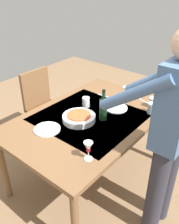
% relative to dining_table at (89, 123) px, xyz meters
% --- Properties ---
extents(ground_plane, '(6.00, 6.00, 0.00)m').
position_rel_dining_table_xyz_m(ground_plane, '(0.00, 0.00, -0.68)').
color(ground_plane, '#846647').
extents(dining_table, '(1.56, 1.04, 0.75)m').
position_rel_dining_table_xyz_m(dining_table, '(0.00, 0.00, 0.00)').
color(dining_table, brown).
rests_on(dining_table, ground_plane).
extents(chair_near, '(0.40, 0.40, 0.91)m').
position_rel_dining_table_xyz_m(chair_near, '(-0.17, -0.90, -0.15)').
color(chair_near, '#523019').
rests_on(chair_near, ground_plane).
extents(person_server, '(0.42, 0.61, 1.69)m').
position_rel_dining_table_xyz_m(person_server, '(0.06, 0.78, 0.28)').
color(person_server, '#2D2D38').
rests_on(person_server, ground_plane).
extents(wine_bottle, '(0.07, 0.07, 0.30)m').
position_rel_dining_table_xyz_m(wine_bottle, '(-0.05, 0.12, 0.18)').
color(wine_bottle, black).
rests_on(wine_bottle, dining_table).
extents(wine_glass_left, '(0.07, 0.07, 0.15)m').
position_rel_dining_table_xyz_m(wine_glass_left, '(-0.50, 0.07, 0.17)').
color(wine_glass_left, white).
rests_on(wine_glass_left, dining_table).
extents(wine_glass_right, '(0.07, 0.07, 0.15)m').
position_rel_dining_table_xyz_m(wine_glass_right, '(0.46, 0.37, 0.17)').
color(wine_glass_right, white).
rests_on(wine_glass_right, dining_table).
extents(water_cup_near_left, '(0.08, 0.08, 0.10)m').
position_rel_dining_table_xyz_m(water_cup_near_left, '(-0.54, 0.37, 0.12)').
color(water_cup_near_left, silver).
rests_on(water_cup_near_left, dining_table).
extents(water_cup_near_right, '(0.07, 0.07, 0.10)m').
position_rel_dining_table_xyz_m(water_cup_near_right, '(-0.13, -0.15, 0.12)').
color(water_cup_near_right, silver).
rests_on(water_cup_near_right, dining_table).
extents(water_cup_far_left, '(0.08, 0.08, 0.11)m').
position_rel_dining_table_xyz_m(water_cup_far_left, '(-0.43, 0.42, 0.12)').
color(water_cup_far_left, silver).
rests_on(water_cup_far_left, dining_table).
extents(serving_bowl_pasta, '(0.30, 0.30, 0.07)m').
position_rel_dining_table_xyz_m(serving_bowl_pasta, '(0.11, -0.03, 0.10)').
color(serving_bowl_pasta, silver).
rests_on(serving_bowl_pasta, dining_table).
extents(dinner_plate_near, '(0.23, 0.23, 0.01)m').
position_rel_dining_table_xyz_m(dinner_plate_near, '(-0.29, 0.10, 0.07)').
color(dinner_plate_near, silver).
rests_on(dinner_plate_near, dining_table).
extents(dinner_plate_far, '(0.23, 0.23, 0.01)m').
position_rel_dining_table_xyz_m(dinner_plate_far, '(0.40, -0.14, 0.07)').
color(dinner_plate_far, silver).
rests_on(dinner_plate_far, dining_table).
extents(table_knife, '(0.07, 0.20, 0.00)m').
position_rel_dining_table_xyz_m(table_knife, '(-0.60, 0.22, 0.07)').
color(table_knife, silver).
rests_on(table_knife, dining_table).
extents(table_fork, '(0.02, 0.18, 0.00)m').
position_rel_dining_table_xyz_m(table_fork, '(-0.43, -0.14, 0.07)').
color(table_fork, silver).
rests_on(table_fork, dining_table).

